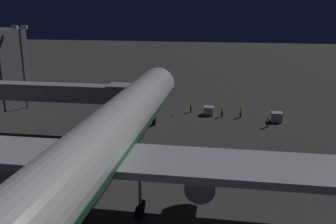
# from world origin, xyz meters

# --- Properties ---
(ground_plane) EXTENTS (320.00, 320.00, 0.00)m
(ground_plane) POSITION_xyz_m (0.00, 0.00, 0.00)
(ground_plane) COLOR #383533
(airliner_at_gate) EXTENTS (57.66, 69.87, 19.83)m
(airliner_at_gate) POSITION_xyz_m (-0.00, 10.36, 5.84)
(airliner_at_gate) COLOR silver
(airliner_at_gate) RESTS_ON ground_plane
(jet_bridge) EXTENTS (21.40, 3.40, 7.45)m
(jet_bridge) POSITION_xyz_m (11.53, -12.83, 5.91)
(jet_bridge) COLOR #9E9E99
(jet_bridge) RESTS_ON ground_plane
(apron_floodlight_mast) EXTENTS (2.90, 0.50, 15.08)m
(apron_floodlight_mast) POSITION_xyz_m (25.50, -24.34, 8.93)
(apron_floodlight_mast) COLOR #59595E
(apron_floodlight_mast) RESTS_ON ground_plane
(baggage_container_near_belt) EXTENTS (1.74, 1.68, 1.55)m
(baggage_container_near_belt) POSITION_xyz_m (-19.57, -22.87, 0.77)
(baggage_container_near_belt) COLOR #B7BABF
(baggage_container_near_belt) RESTS_ON ground_plane
(baggage_container_mid_row) EXTENTS (1.67, 1.83, 1.43)m
(baggage_container_mid_row) POSITION_xyz_m (-8.27, -25.24, 0.72)
(baggage_container_mid_row) COLOR #B7BABF
(baggage_container_mid_row) RESTS_ON ground_plane
(ground_crew_near_nose_gear) EXTENTS (0.40, 0.40, 1.82)m
(ground_crew_near_nose_gear) POSITION_xyz_m (-13.75, -24.29, 1.00)
(ground_crew_near_nose_gear) COLOR black
(ground_crew_near_nose_gear) RESTS_ON ground_plane
(ground_crew_marshaller_fwd) EXTENTS (0.40, 0.40, 1.83)m
(ground_crew_marshaller_fwd) POSITION_xyz_m (-17.87, -19.59, 1.01)
(ground_crew_marshaller_fwd) COLOR black
(ground_crew_marshaller_fwd) RESTS_ON ground_plane
(ground_crew_under_port_wing) EXTENTS (0.40, 0.40, 1.87)m
(ground_crew_under_port_wing) POSITION_xyz_m (-10.58, -24.17, 1.03)
(ground_crew_under_port_wing) COLOR black
(ground_crew_under_port_wing) RESTS_ON ground_plane
(ground_crew_by_tug) EXTENTS (0.40, 0.40, 1.70)m
(ground_crew_by_tug) POSITION_xyz_m (-5.01, -26.29, 0.93)
(ground_crew_by_tug) COLOR black
(ground_crew_by_tug) RESTS_ON ground_plane
(traffic_cone_nose_port) EXTENTS (0.36, 0.36, 0.55)m
(traffic_cone_nose_port) POSITION_xyz_m (-2.20, -23.31, 0.28)
(traffic_cone_nose_port) COLOR orange
(traffic_cone_nose_port) RESTS_ON ground_plane
(traffic_cone_nose_starboard) EXTENTS (0.36, 0.36, 0.55)m
(traffic_cone_nose_starboard) POSITION_xyz_m (2.20, -23.31, 0.28)
(traffic_cone_nose_starboard) COLOR orange
(traffic_cone_nose_starboard) RESTS_ON ground_plane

